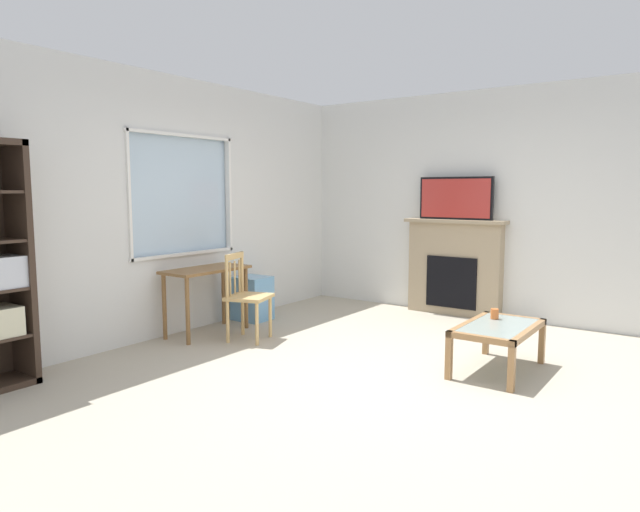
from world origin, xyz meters
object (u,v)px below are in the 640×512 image
coffee_table (498,332)px  sippy_cup (495,314)px  tv (456,198)px  desk_under_window (206,279)px  wooden_chair (246,296)px  fireplace (454,267)px  plastic_drawer_unit (252,298)px

coffee_table → sippy_cup: sippy_cup is taller
tv → sippy_cup: 2.24m
desk_under_window → wooden_chair: size_ratio=1.06×
sippy_cup → fireplace: bearing=32.2°
desk_under_window → wooden_chair: bearing=-83.0°
desk_under_window → coffee_table: (0.55, -2.97, -0.25)m
desk_under_window → coffee_table: size_ratio=1.01×
fireplace → coffee_table: (-1.91, -1.18, -0.25)m
desk_under_window → fireplace: bearing=-36.2°
fireplace → coffee_table: 2.26m
fireplace → desk_under_window: bearing=143.8°
plastic_drawer_unit → fireplace: size_ratio=0.41×
wooden_chair → tv: size_ratio=0.97×
wooden_chair → coffee_table: (0.49, -2.46, -0.12)m
coffee_table → sippy_cup: 0.25m
desk_under_window → tv: size_ratio=1.03×
desk_under_window → sippy_cup: (0.75, -2.87, -0.15)m
coffee_table → sippy_cup: (0.21, 0.10, 0.11)m
desk_under_window → plastic_drawer_unit: desk_under_window is taller
wooden_chair → fireplace: fireplace is taller
wooden_chair → plastic_drawer_unit: (0.71, 0.57, -0.20)m
plastic_drawer_unit → sippy_cup: size_ratio=5.80×
plastic_drawer_unit → sippy_cup: 2.93m
plastic_drawer_unit → fireplace: fireplace is taller
desk_under_window → plastic_drawer_unit: 0.85m
plastic_drawer_unit → fireplace: bearing=-47.7°
fireplace → sippy_cup: size_ratio=14.10×
tv → plastic_drawer_unit: bearing=132.0°
plastic_drawer_unit → tv: bearing=-48.0°
plastic_drawer_unit → coffee_table: 3.03m
tv → desk_under_window: bearing=143.6°
wooden_chair → coffee_table: bearing=-78.8°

